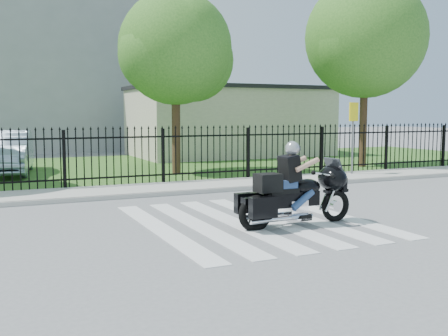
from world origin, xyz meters
name	(u,v)px	position (x,y,z in m)	size (l,w,h in m)	color
ground	(252,221)	(0.00, 0.00, 0.00)	(120.00, 120.00, 0.00)	slate
crosswalk	(252,221)	(0.00, 0.00, 0.01)	(5.00, 5.50, 0.01)	silver
sidewalk	(174,188)	(0.00, 5.00, 0.06)	(40.00, 2.00, 0.12)	#ADAAA3
curb	(186,192)	(0.00, 4.00, 0.06)	(40.00, 0.12, 0.12)	#ADAAA3
grass_strip	(119,167)	(0.00, 12.00, 0.01)	(40.00, 12.00, 0.02)	#2D5C1F
iron_fence	(163,157)	(0.00, 6.00, 0.90)	(26.00, 0.04, 1.80)	black
tree_mid	(175,48)	(1.50, 9.00, 4.67)	(4.20, 4.20, 6.78)	#382316
tree_right	(365,38)	(9.50, 8.00, 5.39)	(5.00, 5.00, 7.90)	#382316
building_low	(229,123)	(7.00, 16.00, 1.75)	(10.00, 6.00, 3.50)	beige
building_low_roof	(229,88)	(7.00, 16.00, 3.60)	(10.20, 6.20, 0.20)	black
building_tall	(16,53)	(-3.00, 26.00, 6.00)	(15.00, 10.00, 12.00)	#96989E
motorcycle_rider	(294,191)	(0.55, -0.77, 0.72)	(2.67, 0.82, 1.76)	black
parked_car	(5,153)	(-4.39, 11.25, 0.83)	(1.71, 4.90, 1.62)	#A4BACE
traffic_sign	(353,123)	(6.84, 5.32, 1.93)	(0.53, 0.24, 2.54)	slate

